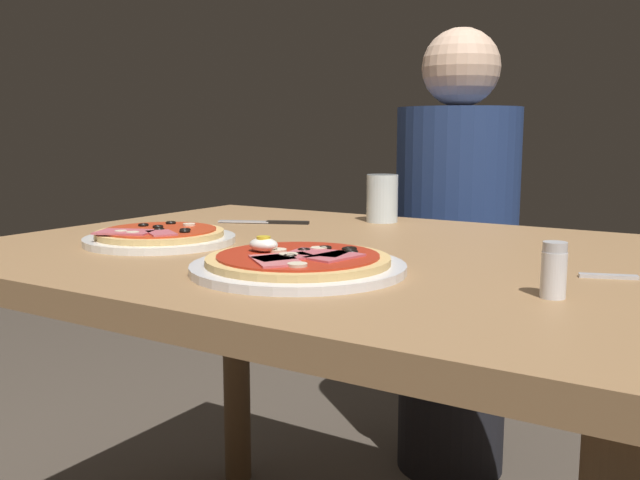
# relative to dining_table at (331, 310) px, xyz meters

# --- Properties ---
(dining_table) EXTENTS (1.18, 0.90, 0.73)m
(dining_table) POSITION_rel_dining_table_xyz_m (0.00, 0.00, 0.00)
(dining_table) COLOR #9E754C
(dining_table) RESTS_ON ground
(pizza_foreground) EXTENTS (0.30, 0.30, 0.05)m
(pizza_foreground) POSITION_rel_dining_table_xyz_m (0.07, -0.20, 0.12)
(pizza_foreground) COLOR white
(pizza_foreground) RESTS_ON dining_table
(pizza_across_left) EXTENTS (0.26, 0.26, 0.03)m
(pizza_across_left) POSITION_rel_dining_table_xyz_m (-0.28, -0.12, 0.12)
(pizza_across_left) COLOR white
(pizza_across_left) RESTS_ON dining_table
(water_glass_near) EXTENTS (0.07, 0.07, 0.10)m
(water_glass_near) POSITION_rel_dining_table_xyz_m (-0.09, 0.35, 0.15)
(water_glass_near) COLOR silver
(water_glass_near) RESTS_ON dining_table
(fork) EXTENTS (0.15, 0.07, 0.00)m
(fork) POSITION_rel_dining_table_xyz_m (0.47, -0.00, 0.11)
(fork) COLOR silver
(fork) RESTS_ON dining_table
(knife) EXTENTS (0.19, 0.10, 0.01)m
(knife) POSITION_rel_dining_table_xyz_m (-0.27, 0.20, 0.11)
(knife) COLOR silver
(knife) RESTS_ON dining_table
(salt_shaker) EXTENTS (0.03, 0.03, 0.07)m
(salt_shaker) POSITION_rel_dining_table_xyz_m (0.41, -0.16, 0.14)
(salt_shaker) COLOR white
(salt_shaker) RESTS_ON dining_table
(diner_person) EXTENTS (0.32, 0.32, 1.18)m
(diner_person) POSITION_rel_dining_table_xyz_m (-0.07, 0.75, -0.06)
(diner_person) COLOR black
(diner_person) RESTS_ON ground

